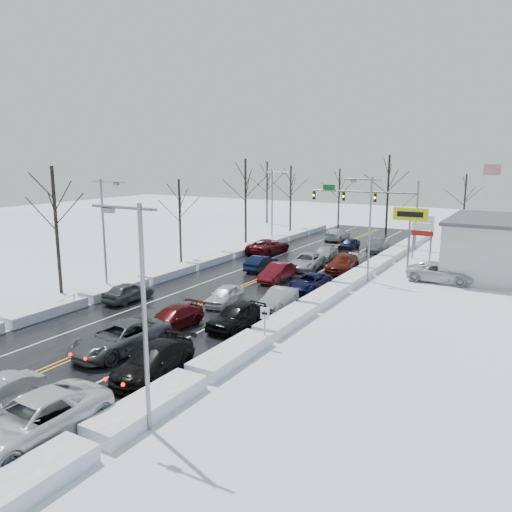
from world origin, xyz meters
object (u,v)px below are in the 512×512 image
Objects in this scene: tires_plus_sign at (410,219)px; oncoming_car_0 at (261,270)px; traffic_signal_mast at (375,201)px; flagpole at (482,200)px.

oncoming_car_0 is (-12.11, -6.98, -4.99)m from tires_plus_sign.
traffic_signal_mast is 11.90m from flagpole.
oncoming_car_0 is (-16.78, -20.99, -5.93)m from flagpole.
oncoming_car_0 is at bearing -150.05° from tires_plus_sign.
oncoming_car_0 is (-5.06, -18.98, -5.48)m from traffic_signal_mast.
tires_plus_sign is at bearing -108.44° from flagpole.
flagpole reaches higher than oncoming_car_0.
traffic_signal_mast is at bearing 120.46° from tires_plus_sign.
flagpole is (11.72, 2.01, 0.45)m from traffic_signal_mast.
traffic_signal_mast is 1.33× the size of flagpole.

